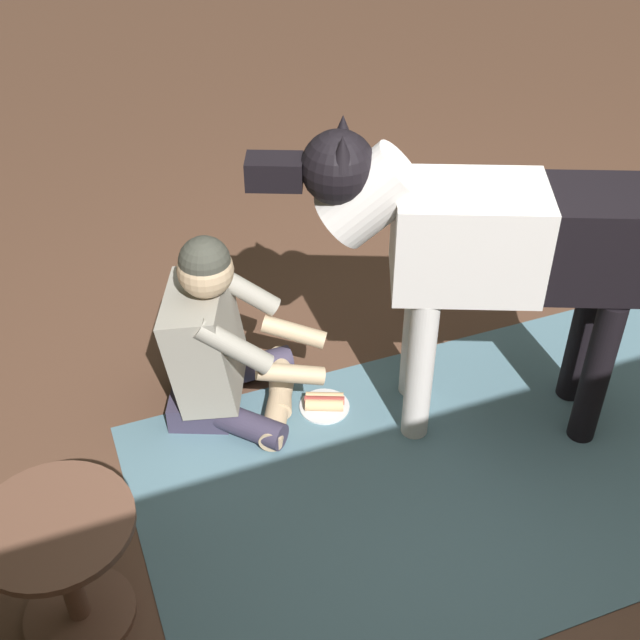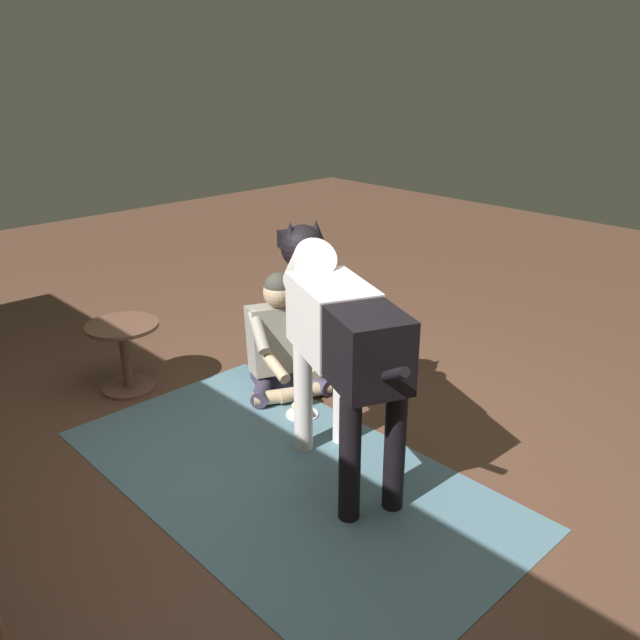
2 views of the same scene
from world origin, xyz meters
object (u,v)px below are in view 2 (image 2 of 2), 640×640
person_sitting_on_floor (281,343)px  hot_dog_on_plate (302,412)px  round_side_table (125,350)px  large_dog (337,329)px

person_sitting_on_floor → hot_dog_on_plate: person_sitting_on_floor is taller
round_side_table → person_sitting_on_floor: bearing=-132.2°
large_dog → hot_dog_on_plate: large_dog is taller
large_dog → hot_dog_on_plate: size_ratio=7.18×
person_sitting_on_floor → large_dog: large_dog is taller
large_dog → hot_dog_on_plate: bearing=-22.7°
person_sitting_on_floor → round_side_table: size_ratio=1.70×
person_sitting_on_floor → hot_dog_on_plate: (-0.38, 0.16, -0.31)m
round_side_table → hot_dog_on_plate: bearing=-150.4°
large_dog → round_side_table: large_dog is taller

